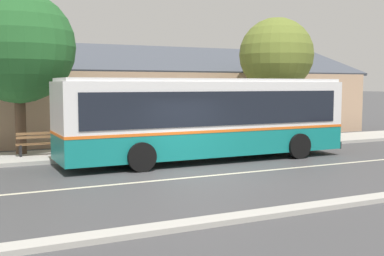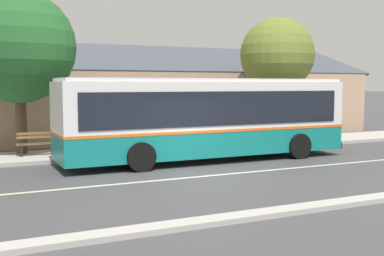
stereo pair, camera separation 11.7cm
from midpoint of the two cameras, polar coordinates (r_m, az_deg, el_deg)
The scene contains 10 objects.
ground_plane at distance 15.43m, azimuth 1.72°, elevation -5.74°, with size 300.00×300.00×0.00m, color #424244.
sidewalk_far at distance 20.87m, azimuth -5.82°, elevation -2.68°, with size 60.00×3.00×0.15m, color #ADAAA3.
curb_near at distance 11.50m, azimuth 12.72°, elevation -9.36°, with size 60.00×0.50×0.12m, color #ADAAA3.
lane_divider_stripe at distance 15.43m, azimuth 1.72°, elevation -5.72°, with size 60.00×0.16×0.01m, color beige.
community_building at distance 29.36m, azimuth -6.32°, elevation 3.14°, with size 26.78×10.54×6.29m.
transit_bus at distance 18.48m, azimuth 1.91°, elevation 1.36°, with size 11.36×2.81×3.14m.
bench_by_building at distance 19.75m, azimuth -17.53°, elevation -1.90°, with size 1.68×0.51×0.94m.
bench_down_street at distance 20.41m, azimuth -3.27°, elevation -1.44°, with size 1.70×0.51×0.94m.
street_tree_primary at distance 24.90m, azimuth 10.21°, elevation 8.46°, with size 3.74×3.74×6.28m.
street_tree_secondary at distance 20.36m, azimuth -19.67°, elevation 8.56°, with size 4.47×4.47×6.65m.
Camera 2 is at (-6.86, -13.51, 2.92)m, focal length 45.00 mm.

